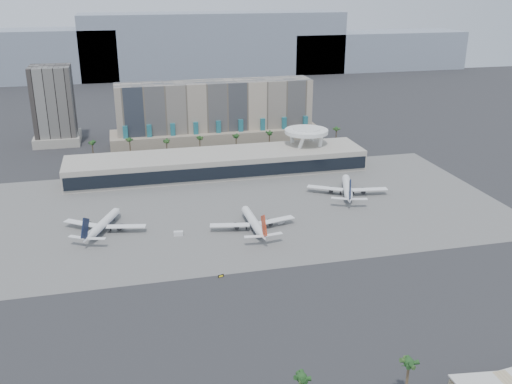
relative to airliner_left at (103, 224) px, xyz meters
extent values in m
plane|color=#232326|center=(63.57, -41.85, -3.44)|extent=(900.00, 900.00, 0.00)
cube|color=#5B5B59|center=(63.57, 13.15, -3.41)|extent=(260.00, 130.00, 0.06)
cube|color=gray|center=(123.57, 428.15, 31.56)|extent=(300.00, 60.00, 70.00)
cube|color=gray|center=(323.57, 428.15, 19.06)|extent=(220.00, 60.00, 45.00)
cube|color=tan|center=(73.57, 133.15, 17.56)|extent=(130.00, 22.00, 42.00)
cube|color=gray|center=(73.57, 131.15, 1.56)|extent=(140.00, 30.00, 10.00)
cube|color=#206570|center=(13.57, 121.15, 5.56)|extent=(3.00, 2.00, 18.00)
cube|color=#206570|center=(28.57, 121.15, 5.56)|extent=(3.00, 2.00, 18.00)
cube|color=#206570|center=(43.57, 121.15, 5.56)|extent=(3.00, 2.00, 18.00)
cube|color=#206570|center=(58.57, 121.15, 5.56)|extent=(3.00, 2.00, 18.00)
cube|color=#206570|center=(73.57, 121.15, 5.56)|extent=(3.00, 2.00, 18.00)
cube|color=#206570|center=(88.57, 121.15, 5.56)|extent=(3.00, 2.00, 18.00)
cube|color=#206570|center=(103.57, 121.15, 5.56)|extent=(3.00, 2.00, 18.00)
cube|color=#206570|center=(118.57, 121.15, 5.56)|extent=(3.00, 2.00, 18.00)
cube|color=#206570|center=(133.57, 121.15, 5.56)|extent=(3.00, 2.00, 18.00)
cube|color=black|center=(-31.43, 158.15, 22.56)|extent=(26.00, 26.00, 52.00)
cube|color=#B5AF9F|center=(-31.43, 158.15, -0.44)|extent=(30.00, 30.00, 6.00)
cube|color=#B5AF9F|center=(63.57, 68.15, 2.56)|extent=(170.00, 32.00, 12.00)
cube|color=black|center=(63.57, 51.95, 2.06)|extent=(168.00, 0.60, 7.00)
cube|color=black|center=(63.57, 68.15, 9.81)|extent=(170.00, 12.00, 2.50)
cylinder|color=white|center=(124.93, 80.51, 7.56)|extent=(6.98, 6.99, 21.89)
cylinder|color=white|center=(112.21, 80.51, 7.56)|extent=(6.98, 6.99, 21.89)
cylinder|color=white|center=(112.21, 67.78, 7.56)|extent=(6.98, 6.99, 21.89)
cylinder|color=white|center=(124.93, 67.78, 7.56)|extent=(6.98, 6.99, 21.89)
cylinder|color=white|center=(118.57, 74.15, 16.56)|extent=(26.00, 26.00, 2.20)
cylinder|color=white|center=(118.57, 74.15, 17.86)|extent=(16.00, 16.00, 1.20)
cylinder|color=brown|center=(-6.43, 103.15, 2.56)|extent=(0.70, 0.70, 12.00)
sphere|color=#1D441B|center=(-6.43, 103.15, 8.26)|extent=(2.80, 2.80, 2.80)
cylinder|color=brown|center=(15.57, 103.15, 2.56)|extent=(0.70, 0.70, 12.00)
sphere|color=#1D441B|center=(15.57, 103.15, 8.26)|extent=(2.80, 2.80, 2.80)
cylinder|color=brown|center=(37.57, 103.15, 2.56)|extent=(0.70, 0.70, 12.00)
sphere|color=#1D441B|center=(37.57, 103.15, 8.26)|extent=(2.80, 2.80, 2.80)
cylinder|color=brown|center=(58.57, 103.15, 2.56)|extent=(0.70, 0.70, 12.00)
sphere|color=#1D441B|center=(58.57, 103.15, 8.26)|extent=(2.80, 2.80, 2.80)
cylinder|color=brown|center=(81.57, 103.15, 2.56)|extent=(0.70, 0.70, 12.00)
sphere|color=#1D441B|center=(81.57, 103.15, 8.26)|extent=(2.80, 2.80, 2.80)
cylinder|color=brown|center=(103.57, 103.15, 2.56)|extent=(0.70, 0.70, 12.00)
sphere|color=#1D441B|center=(103.57, 103.15, 8.26)|extent=(2.80, 2.80, 2.80)
cylinder|color=brown|center=(125.57, 103.15, 2.56)|extent=(0.70, 0.70, 12.00)
sphere|color=#1D441B|center=(125.57, 103.15, 8.26)|extent=(2.80, 2.80, 2.80)
cylinder|color=brown|center=(148.57, 103.15, 2.56)|extent=(0.70, 0.70, 12.00)
sphere|color=#1D441B|center=(148.57, 103.15, 8.26)|extent=(2.80, 2.80, 2.80)
cylinder|color=white|center=(0.67, 1.56, -0.02)|extent=(13.68, 25.34, 3.80)
cylinder|color=black|center=(0.67, 1.56, -0.16)|extent=(13.40, 24.83, 3.73)
cone|color=white|center=(6.50, 15.23, -0.02)|extent=(5.18, 5.43, 3.80)
cone|color=white|center=(-5.92, -13.86, 0.26)|extent=(6.86, 9.36, 3.80)
cube|color=white|center=(-9.32, 4.79, -0.59)|extent=(16.18, 12.95, 0.33)
cube|color=white|center=(9.91, -3.42, -0.59)|extent=(17.52, 7.03, 0.33)
cylinder|color=black|center=(-6.51, 4.11, -1.54)|extent=(3.42, 4.32, 2.09)
cylinder|color=black|center=(7.47, -1.86, -1.54)|extent=(3.42, 4.32, 2.09)
cube|color=black|center=(-6.48, -15.17, 5.21)|extent=(3.83, 8.12, 10.01)
cube|color=white|center=(-10.22, -13.05, 0.74)|extent=(7.59, 5.72, 0.24)
cube|color=white|center=(-2.36, -16.41, 0.74)|extent=(7.89, 4.00, 0.24)
cylinder|color=black|center=(4.64, 10.86, -2.68)|extent=(0.48, 0.48, 1.52)
cylinder|color=black|center=(-2.50, 1.88, -2.68)|extent=(0.67, 0.67, 1.52)
cylinder|color=black|center=(3.09, -0.51, -2.68)|extent=(0.67, 0.67, 1.52)
cylinder|color=white|center=(65.34, -11.74, 0.06)|extent=(4.56, 26.65, 3.90)
cylinder|color=black|center=(65.34, -11.74, -0.08)|extent=(4.47, 26.12, 3.82)
cone|color=white|center=(64.96, 3.48, 0.06)|extent=(4.00, 4.48, 3.90)
cone|color=white|center=(65.77, -28.91, 0.35)|extent=(4.11, 8.86, 3.90)
cube|color=white|center=(54.66, -12.98, -0.52)|extent=(17.95, 7.04, 0.34)
cube|color=white|center=(76.07, -12.45, -0.52)|extent=(17.95, 7.86, 0.34)
cylinder|color=black|center=(57.56, -12.42, -1.50)|extent=(2.24, 3.95, 2.14)
cylinder|color=black|center=(73.14, -12.03, -1.50)|extent=(2.24, 3.95, 2.14)
cube|color=#B42F14|center=(65.81, -30.37, 5.42)|extent=(0.71, 8.85, 10.25)
cube|color=white|center=(61.41, -30.00, 0.84)|extent=(7.98, 3.02, 0.24)
cube|color=white|center=(70.17, -29.78, 0.84)|extent=(8.04, 3.39, 0.24)
cylinder|color=black|center=(65.08, -1.38, -2.66)|extent=(0.49, 0.49, 1.56)
cylinder|color=black|center=(62.25, -12.79, -2.66)|extent=(0.68, 0.68, 1.56)
cylinder|color=black|center=(68.48, -12.64, -2.66)|extent=(0.68, 0.68, 1.56)
cylinder|color=white|center=(123.25, 19.28, 0.29)|extent=(13.16, 28.09, 4.15)
cylinder|color=black|center=(123.25, 19.28, 0.13)|extent=(12.90, 27.52, 4.06)
cone|color=white|center=(128.55, 34.61, 0.29)|extent=(5.44, 5.76, 4.15)
cone|color=white|center=(117.28, 2.00, 0.60)|extent=(6.97, 10.17, 4.15)
cube|color=white|center=(112.14, 22.03, -0.33)|extent=(18.12, 13.18, 0.36)
cube|color=white|center=(133.69, 14.58, -0.33)|extent=(19.03, 6.41, 0.36)
cylinder|color=black|center=(115.24, 21.50, -1.37)|extent=(3.51, 4.66, 2.28)
cylinder|color=black|center=(130.92, 16.09, -1.37)|extent=(3.51, 4.66, 2.28)
cube|color=black|center=(116.77, 0.53, 5.99)|extent=(3.57, 9.07, 10.92)
cube|color=white|center=(112.53, 2.54, 1.12)|extent=(8.42, 5.80, 0.26)
cube|color=white|center=(121.35, -0.50, 1.12)|extent=(8.58, 3.83, 0.26)
cylinder|color=black|center=(126.86, 29.71, -2.61)|extent=(0.52, 0.52, 1.66)
cylinder|color=black|center=(119.78, 19.39, -2.61)|extent=(0.73, 0.73, 1.66)
cylinder|color=black|center=(126.05, 17.22, -2.61)|extent=(0.73, 0.73, 1.66)
cube|color=silver|center=(31.89, -12.36, -2.45)|extent=(4.31, 2.52, 2.00)
cube|color=silver|center=(78.85, -10.01, -2.56)|extent=(3.86, 2.92, 1.76)
cube|color=black|center=(43.34, -53.28, -2.92)|extent=(2.30, 0.98, 1.05)
cube|color=yellow|center=(43.34, -53.47, -2.92)|extent=(1.62, 0.54, 0.63)
cylinder|color=black|center=(42.50, -53.28, -3.13)|extent=(0.13, 0.13, 0.63)
cylinder|color=black|center=(44.18, -53.28, -3.13)|extent=(0.13, 0.13, 0.63)
sphere|color=#1D441B|center=(50.79, -127.89, 7.01)|extent=(2.80, 2.80, 2.80)
cylinder|color=brown|center=(79.49, -129.76, 2.31)|extent=(0.70, 0.70, 11.51)
sphere|color=#1D441B|center=(79.49, -129.76, 7.77)|extent=(2.80, 2.80, 2.80)
camera|label=1|loc=(11.74, -240.42, 101.44)|focal=40.00mm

